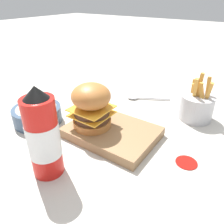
{
  "coord_description": "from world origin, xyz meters",
  "views": [
    {
      "loc": [
        -0.27,
        0.46,
        0.35
      ],
      "look_at": [
        0.01,
        0.05,
        0.08
      ],
      "focal_mm": 35.0,
      "sensor_mm": 36.0,
      "label": 1
    }
  ],
  "objects": [
    {
      "name": "serving_board",
      "position": [
        0.01,
        0.05,
        0.01
      ],
      "size": [
        0.24,
        0.17,
        0.03
      ],
      "color": "olive",
      "rests_on": "ground_plane"
    },
    {
      "name": "burger",
      "position": [
        0.07,
        0.07,
        0.09
      ],
      "size": [
        0.1,
        0.1,
        0.12
      ],
      "color": "#AD6B33",
      "rests_on": "serving_board"
    },
    {
      "name": "parchment_square",
      "position": [
        0.27,
        -0.05,
        0.0
      ],
      "size": [
        0.17,
        0.17,
        0.0
      ],
      "color": "beige",
      "rests_on": "ground_plane"
    },
    {
      "name": "spoon",
      "position": [
        0.07,
        -0.21,
        0.01
      ],
      "size": [
        0.15,
        0.09,
        0.01
      ],
      "rotation": [
        0.0,
        0.0,
        0.5
      ],
      "color": "silver",
      "rests_on": "ground_plane"
    },
    {
      "name": "fries_basket",
      "position": [
        -0.14,
        -0.18,
        0.04
      ],
      "size": [
        0.1,
        0.1,
        0.14
      ],
      "color": "#B7B7BC",
      "rests_on": "ground_plane"
    },
    {
      "name": "ketchup_bottle",
      "position": [
        0.05,
        0.24,
        0.09
      ],
      "size": [
        0.07,
        0.07,
        0.2
      ],
      "color": "red",
      "rests_on": "ground_plane"
    },
    {
      "name": "ground_plane",
      "position": [
        0.0,
        0.0,
        0.0
      ],
      "size": [
        6.0,
        6.0,
        0.0
      ],
      "primitive_type": "plane",
      "color": "#B7B2A8"
    },
    {
      "name": "side_bowl",
      "position": [
        0.25,
        0.11,
        0.03
      ],
      "size": [
        0.14,
        0.14,
        0.05
      ],
      "color": "#384C66",
      "rests_on": "ground_plane"
    },
    {
      "name": "ketchup_puddle",
      "position": [
        -0.19,
        0.04,
        0.0
      ],
      "size": [
        0.05,
        0.05,
        0.0
      ],
      "color": "#9E140F",
      "rests_on": "ground_plane"
    }
  ]
}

